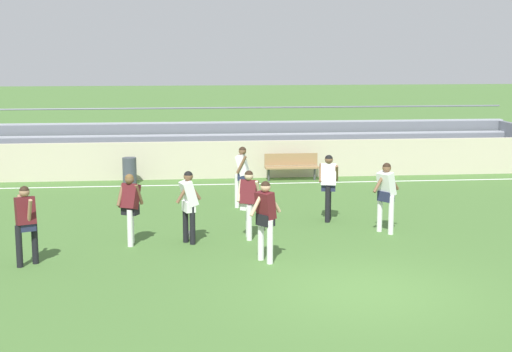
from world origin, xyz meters
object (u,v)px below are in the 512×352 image
player_dark_wide_right (130,203)px  player_white_challenging (328,182)px  bleacher_stand (221,144)px  player_white_deep_cover (243,171)px  trash_bin (130,171)px  player_white_trailing_run (189,201)px  player_white_overlapping (386,191)px  bench_far_right (291,164)px  soccer_ball (188,235)px  player_dark_dropping_back (26,219)px  player_dark_wide_left (249,199)px  player_dark_on_ball (265,214)px

player_dark_wide_right → player_white_challenging: (4.90, 1.91, 0.07)m
bleacher_stand → player_white_deep_cover: (0.17, -6.97, 0.10)m
trash_bin → player_white_challenging: bearing=-48.1°
player_white_trailing_run → player_white_deep_cover: (1.55, 3.78, 0.04)m
trash_bin → player_white_deep_cover: player_white_deep_cover is taller
player_white_trailing_run → player_white_overlapping: bearing=6.1°
player_white_overlapping → player_white_deep_cover: size_ratio=0.99×
bench_far_right → soccer_ball: bearing=-114.9°
player_white_trailing_run → player_dark_dropping_back: size_ratio=1.01×
bleacher_stand → player_dark_wide_left: bearing=-89.9°
player_dark_wide_right → player_white_deep_cover: (2.86, 3.77, 0.07)m
bench_far_right → player_dark_wide_right: size_ratio=1.11×
player_dark_on_ball → player_white_challenging: size_ratio=0.99×
player_dark_wide_left → player_dark_wide_right: (-2.71, -0.29, 0.01)m
player_white_deep_cover → player_dark_wide_left: bearing=-92.6°
bench_far_right → trash_bin: (-5.38, -0.17, -0.11)m
player_dark_wide_left → player_dark_on_ball: (0.15, -2.00, 0.07)m
player_dark_wide_right → player_white_overlapping: bearing=4.7°
player_dark_on_ball → player_white_deep_cover: player_white_deep_cover is taller
player_dark_wide_right → soccer_ball: size_ratio=7.37×
bench_far_right → player_white_trailing_run: size_ratio=1.08×
player_dark_wide_right → player_dark_dropping_back: 2.48m
trash_bin → player_dark_wide_left: (3.19, -7.62, 0.51)m
player_dark_on_ball → player_white_challenging: 4.15m
trash_bin → player_dark_on_ball: bearing=-70.8°
bleacher_stand → trash_bin: 4.28m
trash_bin → bench_far_right: bearing=1.8°
player_dark_on_ball → player_dark_dropping_back: size_ratio=1.03×
player_dark_wide_left → player_dark_on_ball: bearing=-85.7°
player_dark_wide_left → soccer_ball: bearing=179.4°
player_white_challenging → player_dark_dropping_back: (-6.91, -3.37, -0.05)m
player_white_deep_cover → player_white_challenging: bearing=-42.4°
player_dark_on_ball → bench_far_right: bearing=78.3°
bench_far_right → trash_bin: bearing=-178.2°
player_dark_on_ball → player_white_challenging: bearing=60.5°
trash_bin → player_dark_wide_right: size_ratio=0.54×
trash_bin → player_white_challenging: (5.39, -6.00, 0.59)m
player_white_overlapping → player_white_challenging: size_ratio=0.99×
player_white_overlapping → player_dark_wide_right: (-6.02, -0.50, -0.06)m
player_white_deep_cover → soccer_ball: 3.92m
player_white_trailing_run → player_white_overlapping: size_ratio=0.98×
bleacher_stand → soccer_ball: 10.56m
bench_far_right → trash_bin: 5.38m
bench_far_right → player_dark_on_ball: size_ratio=1.06×
player_dark_on_ball → player_white_challenging: player_white_challenging is taller
bleacher_stand → player_dark_wide_left: bleacher_stand is taller
player_dark_wide_right → player_white_deep_cover: 4.74m
player_dark_on_ball → player_white_trailing_run: bearing=132.3°
player_white_trailing_run → player_dark_wide_left: bearing=12.2°
player_white_overlapping → player_white_challenging: player_white_challenging is taller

